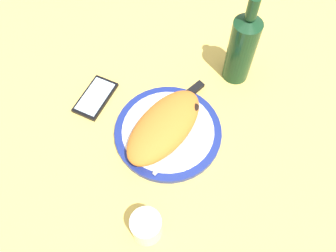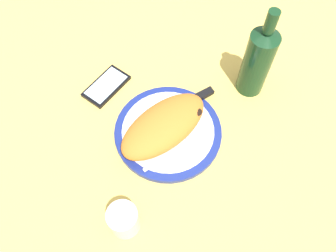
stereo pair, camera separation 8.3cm
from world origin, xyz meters
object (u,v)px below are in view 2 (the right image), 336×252
knife (186,104)px  wine_bottle (258,60)px  calzone (164,126)px  fork (179,148)px  smartphone (106,86)px  plate (168,132)px  water_glass (124,220)px

knife → wine_bottle: 20.81cm
calzone → knife: calzone is taller
fork → wine_bottle: 29.19cm
calzone → smartphone: bearing=110.9°
plate → fork: (0.12, -5.60, 1.14)cm
plate → wine_bottle: (26.40, 3.49, 10.03)cm
calzone → wine_bottle: 28.42cm
smartphone → water_glass: water_glass is taller
plate → fork: fork is taller
calzone → knife: 10.22cm
fork → smartphone: (-9.08, 25.92, -1.44)cm
calzone → knife: bearing=29.2°
plate → fork: bearing=-88.8°
wine_bottle → fork: bearing=-160.9°
plate → calzone: bearing=-175.1°
water_glass → wine_bottle: bearing=24.1°
plate → knife: size_ratio=1.13×
plate → knife: 8.95cm
knife → water_glass: (-25.86, -21.22, 1.31)cm
plate → wine_bottle: 28.45cm
plate → water_glass: water_glass is taller
calzone → smartphone: size_ratio=1.82×
calzone → wine_bottle: size_ratio=1.01×
fork → wine_bottle: (26.27, 9.09, 8.89)cm
wine_bottle → smartphone: bearing=154.6°
calzone → smartphone: 22.28cm
smartphone → wine_bottle: bearing=-25.4°
calzone → plate: bearing=4.9°
plate → calzone: 4.20cm
fork → smartphone: bearing=109.3°
water_glass → wine_bottle: wine_bottle is taller
fork → water_glass: 21.54cm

